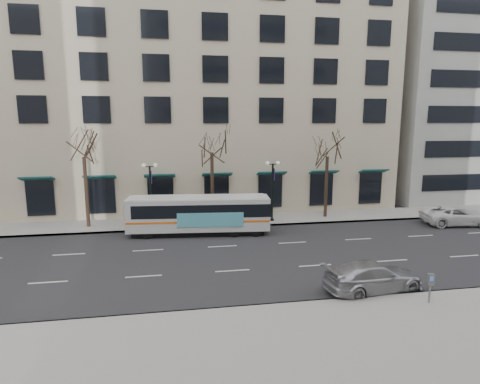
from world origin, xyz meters
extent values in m
plane|color=black|center=(0.00, 0.00, 0.00)|extent=(160.00, 160.00, 0.00)
cube|color=gray|center=(5.00, 9.00, 0.07)|extent=(80.00, 4.00, 0.15)
cube|color=#C2B794|center=(-2.00, 21.00, 12.00)|extent=(40.00, 20.00, 24.00)
cube|color=#999993|center=(32.00, 21.00, 17.50)|extent=(25.00, 20.00, 35.00)
cylinder|color=black|center=(-10.00, 8.80, 2.87)|extent=(0.28, 0.28, 5.74)
cylinder|color=black|center=(0.00, 8.80, 2.97)|extent=(0.28, 0.28, 5.95)
cylinder|color=black|center=(10.00, 8.80, 2.73)|extent=(0.28, 0.28, 5.46)
cylinder|color=black|center=(-5.00, 8.20, 2.50)|extent=(0.16, 0.16, 5.00)
cylinder|color=black|center=(-5.00, 8.20, 0.15)|extent=(0.36, 0.36, 0.30)
cube|color=black|center=(-5.00, 8.20, 4.95)|extent=(0.90, 0.06, 0.06)
sphere|color=silver|center=(-5.45, 8.20, 5.05)|extent=(0.32, 0.32, 0.32)
sphere|color=silver|center=(-4.55, 8.20, 5.05)|extent=(0.32, 0.32, 0.32)
cube|color=#3B1E71|center=(-4.88, 8.20, 4.10)|extent=(0.04, 0.45, 1.00)
cylinder|color=black|center=(5.00, 8.20, 2.50)|extent=(0.16, 0.16, 5.00)
cylinder|color=black|center=(5.00, 8.20, 0.15)|extent=(0.36, 0.36, 0.30)
cube|color=black|center=(5.00, 8.20, 4.95)|extent=(0.90, 0.06, 0.06)
sphere|color=silver|center=(4.55, 8.20, 5.05)|extent=(0.32, 0.32, 0.32)
sphere|color=silver|center=(5.45, 8.20, 5.05)|extent=(0.32, 0.32, 0.32)
cube|color=#3B1E71|center=(5.12, 8.20, 4.10)|extent=(0.04, 0.45, 1.00)
cube|color=silver|center=(-1.37, 5.69, 1.61)|extent=(10.78, 3.29, 2.43)
cube|color=black|center=(-1.37, 5.69, 0.24)|extent=(9.91, 2.93, 0.40)
cube|color=black|center=(-1.11, 5.67, 1.99)|extent=(10.36, 3.28, 0.97)
cube|color=orange|center=(-1.37, 5.69, 1.19)|extent=(10.68, 3.30, 0.16)
cube|color=#51B1C7|center=(-0.60, 4.44, 1.37)|extent=(4.85, 0.51, 1.06)
cube|color=silver|center=(-1.37, 5.69, 2.86)|extent=(10.23, 3.01, 0.07)
cylinder|color=black|center=(-5.16, 5.03, 0.44)|extent=(0.90, 0.33, 0.88)
cylinder|color=black|center=(-4.97, 7.05, 0.44)|extent=(0.90, 0.33, 0.88)
cylinder|color=black|center=(1.18, 4.43, 0.44)|extent=(0.90, 0.33, 0.88)
cylinder|color=black|center=(1.37, 6.46, 0.44)|extent=(0.90, 0.33, 0.88)
cylinder|color=black|center=(2.76, 4.28, 0.44)|extent=(0.90, 0.33, 0.88)
cylinder|color=black|center=(2.95, 6.31, 0.44)|extent=(0.90, 0.33, 0.88)
imported|color=#B0B2B9|center=(6.63, -6.20, 0.75)|extent=(5.39, 2.74, 1.50)
imported|color=silver|center=(19.88, 4.80, 0.78)|extent=(5.85, 3.18, 1.55)
cylinder|color=slate|center=(8.41, -8.19, 0.64)|extent=(0.09, 0.09, 0.98)
cube|color=slate|center=(8.41, -8.19, 1.29)|extent=(0.34, 0.26, 0.54)
cube|color=blue|center=(8.43, -8.29, 1.36)|extent=(0.15, 0.05, 0.20)
camera|label=1|loc=(-3.28, -23.99, 8.55)|focal=30.00mm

